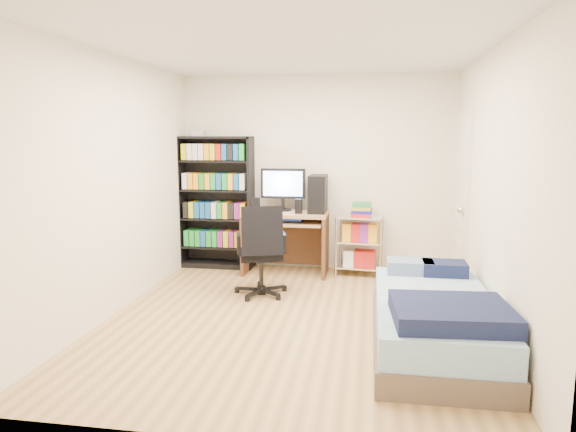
% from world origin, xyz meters
% --- Properties ---
extents(room, '(3.58, 4.08, 2.58)m').
position_xyz_m(room, '(0.00, 0.00, 1.25)').
color(room, tan).
rests_on(room, ground).
extents(media_shelf, '(0.97, 0.32, 1.80)m').
position_xyz_m(media_shelf, '(-1.30, 1.84, 0.89)').
color(media_shelf, black).
rests_on(media_shelf, room).
extents(computer_desk, '(1.05, 0.61, 1.32)m').
position_xyz_m(computer_desk, '(-0.23, 1.71, 0.71)').
color(computer_desk, tan).
rests_on(computer_desk, room).
extents(office_chair, '(0.74, 0.74, 1.01)m').
position_xyz_m(office_chair, '(-0.44, 0.69, 0.32)').
color(office_chair, black).
rests_on(office_chair, room).
extents(wire_cart, '(0.60, 0.46, 0.92)m').
position_xyz_m(wire_cart, '(0.59, 1.74, 0.60)').
color(wire_cart, silver).
rests_on(wire_cart, room).
extents(bed, '(0.96, 1.93, 0.55)m').
position_xyz_m(bed, '(1.25, -0.48, 0.24)').
color(bed, brown).
rests_on(bed, room).
extents(door, '(0.12, 0.80, 2.00)m').
position_xyz_m(door, '(1.72, 1.35, 1.00)').
color(door, silver).
rests_on(door, room).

